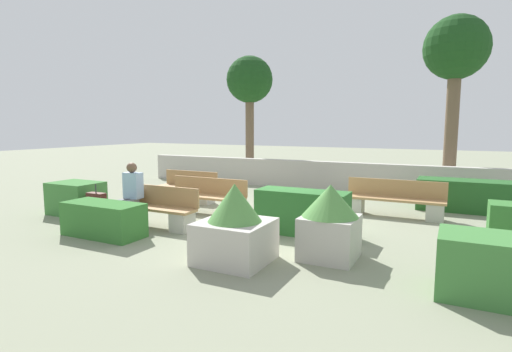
{
  "coord_description": "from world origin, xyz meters",
  "views": [
    {
      "loc": [
        3.58,
        -7.76,
        2.07
      ],
      "look_at": [
        -0.55,
        0.5,
        0.9
      ],
      "focal_mm": 28.0,
      "sensor_mm": 36.0,
      "label": 1
    }
  ],
  "objects": [
    {
      "name": "person_seated_man",
      "position": [
        -2.42,
        -1.65,
        0.72
      ],
      "size": [
        0.38,
        0.64,
        1.31
      ],
      "color": "slate",
      "rests_on": "ground_plane"
    },
    {
      "name": "hedge_block_near_right",
      "position": [
        3.82,
        3.06,
        0.38
      ],
      "size": [
        2.09,
        0.85,
        0.76
      ],
      "color": "#235623",
      "rests_on": "ground_plane"
    },
    {
      "name": "perimeter_wall",
      "position": [
        0.0,
        4.71,
        0.46
      ],
      "size": [
        13.86,
        0.3,
        0.92
      ],
      "color": "#B7B2A8",
      "rests_on": "ground_plane"
    },
    {
      "name": "suitcase",
      "position": [
        -3.4,
        -1.63,
        0.31
      ],
      "size": [
        0.44,
        0.18,
        0.81
      ],
      "color": "#471E19",
      "rests_on": "ground_plane"
    },
    {
      "name": "bench_left_side",
      "position": [
        2.39,
        1.68,
        0.33
      ],
      "size": [
        2.2,
        0.48,
        0.83
      ],
      "rotation": [
        0.0,
        0.0,
        -0.21
      ],
      "color": "#A37A4C",
      "rests_on": "ground_plane"
    },
    {
      "name": "tree_leftmost",
      "position": [
        -3.5,
        5.87,
        3.67
      ],
      "size": [
        1.75,
        1.75,
        4.67
      ],
      "color": "brown",
      "rests_on": "ground_plane"
    },
    {
      "name": "ground_plane",
      "position": [
        0.0,
        0.0,
        0.0
      ],
      "size": [
        60.0,
        60.0,
        0.0
      ],
      "primitive_type": "plane",
      "color": "gray"
    },
    {
      "name": "tree_center_left",
      "position": [
        3.44,
        5.7,
        4.17
      ],
      "size": [
        1.87,
        1.87,
        5.29
      ],
      "color": "brown",
      "rests_on": "ground_plane"
    },
    {
      "name": "bench_front",
      "position": [
        -1.84,
        -1.51,
        0.32
      ],
      "size": [
        1.85,
        0.48,
        0.83
      ],
      "color": "#A37A4C",
      "rests_on": "ground_plane"
    },
    {
      "name": "planter_corner_left",
      "position": [
        0.65,
        -2.63,
        0.54
      ],
      "size": [
        1.03,
        1.03,
        1.21
      ],
      "color": "#B7B2A8",
      "rests_on": "ground_plane"
    },
    {
      "name": "bench_right_side",
      "position": [
        -2.93,
        1.03,
        0.31
      ],
      "size": [
        1.7,
        0.48,
        0.83
      ],
      "rotation": [
        0.0,
        0.0,
        -0.05
      ],
      "color": "#A37A4C",
      "rests_on": "ground_plane"
    },
    {
      "name": "hedge_block_far_left",
      "position": [
        -2.26,
        -2.49,
        0.32
      ],
      "size": [
        1.58,
        0.67,
        0.64
      ],
      "color": "#33702D",
      "rests_on": "ground_plane"
    },
    {
      "name": "planter_corner_right",
      "position": [
        1.9,
        -1.84,
        0.6
      ],
      "size": [
        0.88,
        0.88,
        1.17
      ],
      "color": "#B7B2A8",
      "rests_on": "ground_plane"
    },
    {
      "name": "bench_back",
      "position": [
        -1.66,
        0.03,
        0.32
      ],
      "size": [
        2.04,
        0.48,
        0.83
      ],
      "rotation": [
        0.0,
        0.0,
        0.2
      ],
      "color": "#A37A4C",
      "rests_on": "ground_plane"
    },
    {
      "name": "hedge_block_mid_right",
      "position": [
        1.02,
        -0.66,
        0.42
      ],
      "size": [
        1.75,
        0.64,
        0.84
      ],
      "color": "#286028",
      "rests_on": "ground_plane"
    },
    {
      "name": "hedge_block_mid_left",
      "position": [
        -4.33,
        -1.4,
        0.38
      ],
      "size": [
        1.15,
        0.84,
        0.75
      ],
      "color": "#3D7A38",
      "rests_on": "ground_plane"
    }
  ]
}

